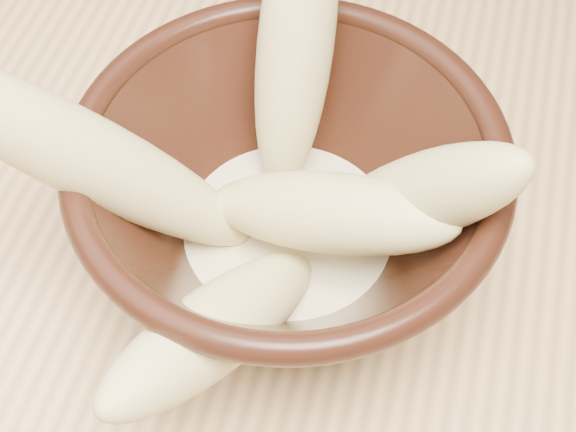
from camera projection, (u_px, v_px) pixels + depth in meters
The scene contains 8 objects.
table at pixel (78, 193), 0.61m from camera, with size 1.20×0.80×0.75m.
bowl at pixel (288, 205), 0.42m from camera, with size 0.22×0.22×0.12m.
milk_puddle at pixel (288, 235), 0.44m from camera, with size 0.12×0.12×0.02m, color beige.
banana_upright at pixel (296, 45), 0.42m from camera, with size 0.04×0.04×0.17m, color tan.
banana_left at pixel (95, 161), 0.38m from camera, with size 0.04×0.04×0.20m, color tan.
banana_right at pixel (418, 197), 0.38m from camera, with size 0.04×0.04×0.15m, color tan.
banana_across at pixel (327, 212), 0.39m from camera, with size 0.04×0.04×0.14m, color tan.
banana_front at pixel (218, 327), 0.37m from camera, with size 0.04×0.04×0.15m, color tan.
Camera 1 is at (0.25, -0.30, 1.16)m, focal length 50.00 mm.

